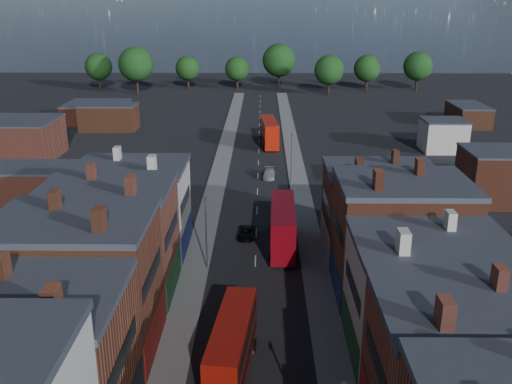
{
  "coord_description": "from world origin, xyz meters",
  "views": [
    {
      "loc": [
        0.78,
        -25.53,
        27.75
      ],
      "look_at": [
        0.0,
        37.38,
        6.29
      ],
      "focal_mm": 40.0,
      "sensor_mm": 36.0,
      "label": 1
    }
  ],
  "objects_px": {
    "bus_2": "(269,132)",
    "car_2": "(246,233)",
    "bus_0": "(232,347)",
    "car_3": "(269,174)",
    "bus_1": "(283,225)"
  },
  "relations": [
    {
      "from": "car_2",
      "to": "car_3",
      "type": "bearing_deg",
      "value": 86.57
    },
    {
      "from": "car_3",
      "to": "car_2",
      "type": "bearing_deg",
      "value": -94.66
    },
    {
      "from": "bus_1",
      "to": "car_3",
      "type": "height_order",
      "value": "bus_1"
    },
    {
      "from": "car_2",
      "to": "car_3",
      "type": "height_order",
      "value": "car_3"
    },
    {
      "from": "bus_2",
      "to": "car_2",
      "type": "height_order",
      "value": "bus_2"
    },
    {
      "from": "bus_1",
      "to": "car_3",
      "type": "bearing_deg",
      "value": 93.95
    },
    {
      "from": "bus_0",
      "to": "bus_2",
      "type": "distance_m",
      "value": 72.86
    },
    {
      "from": "car_2",
      "to": "bus_2",
      "type": "bearing_deg",
      "value": 89.53
    },
    {
      "from": "bus_0",
      "to": "bus_1",
      "type": "xyz_separation_m",
      "value": [
        4.62,
        23.97,
        0.23
      ]
    },
    {
      "from": "bus_2",
      "to": "car_2",
      "type": "relative_size",
      "value": 2.85
    },
    {
      "from": "bus_0",
      "to": "car_2",
      "type": "xyz_separation_m",
      "value": [
        0.3,
        26.96,
        -1.97
      ]
    },
    {
      "from": "bus_0",
      "to": "car_2",
      "type": "distance_m",
      "value": 27.03
    },
    {
      "from": "bus_2",
      "to": "car_3",
      "type": "distance_m",
      "value": 21.49
    },
    {
      "from": "bus_1",
      "to": "bus_2",
      "type": "bearing_deg",
      "value": 92.48
    },
    {
      "from": "bus_0",
      "to": "bus_1",
      "type": "bearing_deg",
      "value": 85.15
    }
  ]
}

